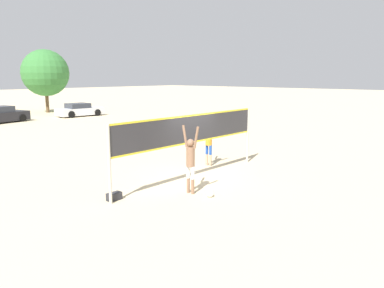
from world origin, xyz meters
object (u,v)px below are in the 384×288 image
parked_car_near (80,110)px  tree_left_cluster (45,73)px  gear_bag (114,196)px  parked_car_mid (2,115)px  volleyball_net (192,132)px  player_spiker (190,158)px  volleyball (210,193)px  player_blocker (209,139)px

parked_car_near → tree_left_cluster: bearing=97.8°
gear_bag → parked_car_near: 26.26m
parked_car_mid → volleyball_net: bearing=-107.1°
parked_car_mid → player_spiker: bearing=-109.9°
tree_left_cluster → gear_bag: bearing=-113.8°
gear_bag → tree_left_cluster: bearing=66.2°
parked_car_mid → volleyball: bearing=-109.4°
parked_car_near → tree_left_cluster: size_ratio=0.68×
player_blocker → parked_car_mid: 22.44m
volleyball → player_blocker: bearing=39.9°
gear_bag → parked_car_near: size_ratio=0.10×
player_spiker → gear_bag: 2.73m
gear_bag → player_blocker: bearing=7.3°
player_spiker → parked_car_mid: size_ratio=0.52×
player_blocker → tree_left_cluster: (7.08, 27.95, 2.96)m
volleyball → gear_bag: bearing=137.5°
parked_car_near → parked_car_mid: (-7.15, 0.28, 0.05)m
volleyball_net → gear_bag: volleyball_net is taller
parked_car_near → tree_left_cluster: (-0.27, 5.80, 3.57)m
gear_bag → tree_left_cluster: 31.58m
parked_car_near → tree_left_cluster: tree_left_cluster is taller
player_blocker → parked_car_near: (7.36, 22.15, -0.61)m
volleyball_net → player_spiker: volleyball_net is taller
volleyball_net → player_spiker: (-1.35, -1.14, -0.58)m
volleyball → gear_bag: (-2.25, 2.06, 0.00)m
volleyball_net → parked_car_near: bearing=67.7°
volleyball → parked_car_near: bearing=66.8°
player_blocker → volleyball: bearing=-50.1°
volleyball_net → player_spiker: bearing=-139.8°
player_spiker → player_blocker: player_spiker is taller
volleyball → parked_car_mid: 25.45m
volleyball → tree_left_cluster: tree_left_cluster is taller
player_blocker → tree_left_cluster: bearing=165.8°
parked_car_mid → tree_left_cluster: size_ratio=0.66×
player_blocker → tree_left_cluster: size_ratio=0.34×
player_blocker → gear_bag: player_blocker is taller
volleyball_net → volleyball: volleyball_net is taller
volleyball_net → tree_left_cluster: (9.17, 28.85, 2.36)m
volleyball → parked_car_near: parked_car_near is taller
player_spiker → gear_bag: size_ratio=4.92×
volleyball → gear_bag: same height
volleyball_net → tree_left_cluster: size_ratio=1.15×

